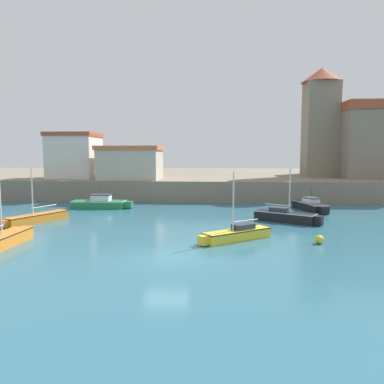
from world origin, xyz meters
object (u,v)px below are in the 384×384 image
(motorboat_black_6, at_px, (310,205))
(harbor_shed_near_wharf, at_px, (131,162))
(sailboat_orange_2, at_px, (36,218))
(church, at_px, (356,138))
(mooring_buoy, at_px, (319,239))
(harbor_shed_mid_row, at_px, (75,155))
(sailboat_yellow_3, at_px, (237,234))
(sailboat_black_0, at_px, (286,216))
(motorboat_green_5, at_px, (101,203))

(motorboat_black_6, height_order, harbor_shed_near_wharf, harbor_shed_near_wharf)
(sailboat_orange_2, relative_size, church, 0.36)
(motorboat_black_6, distance_m, mooring_buoy, 14.46)
(church, bearing_deg, sailboat_orange_2, -143.35)
(harbor_shed_mid_row, bearing_deg, sailboat_yellow_3, -50.48)
(sailboat_yellow_3, bearing_deg, harbor_shed_mid_row, 129.52)
(sailboat_black_0, bearing_deg, mooring_buoy, -84.58)
(sailboat_orange_2, relative_size, sailboat_yellow_3, 1.19)
(sailboat_yellow_3, xyz_separation_m, motorboat_black_6, (8.09, 13.49, 0.09))
(motorboat_green_5, relative_size, church, 0.39)
(mooring_buoy, height_order, harbor_shed_near_wharf, harbor_shed_near_wharf)
(sailboat_black_0, bearing_deg, harbor_shed_mid_row, 144.55)
(sailboat_black_0, relative_size, harbor_shed_mid_row, 0.86)
(motorboat_green_5, relative_size, motorboat_black_6, 1.15)
(sailboat_black_0, bearing_deg, sailboat_orange_2, -175.70)
(mooring_buoy, bearing_deg, sailboat_yellow_3, 172.64)
(sailboat_black_0, distance_m, sailboat_yellow_3, 8.22)
(sailboat_yellow_3, height_order, harbor_shed_near_wharf, harbor_shed_near_wharf)
(motorboat_green_5, height_order, motorboat_black_6, motorboat_green_5)
(sailboat_orange_2, xyz_separation_m, harbor_shed_near_wharf, (4.10, 17.04, 4.18))
(motorboat_green_5, xyz_separation_m, church, (32.15, 17.54, 7.44))
(mooring_buoy, height_order, harbor_shed_mid_row, harbor_shed_mid_row)
(motorboat_green_5, height_order, harbor_shed_near_wharf, harbor_shed_near_wharf)
(sailboat_black_0, bearing_deg, motorboat_green_5, 158.92)
(motorboat_black_6, relative_size, mooring_buoy, 10.02)
(motorboat_black_6, distance_m, harbor_shed_near_wharf, 22.46)
(church, xyz_separation_m, harbor_shed_near_wharf, (-30.84, -8.96, -3.40))
(sailboat_orange_2, height_order, mooring_buoy, sailboat_orange_2)
(motorboat_black_6, relative_size, harbor_shed_mid_row, 0.89)
(sailboat_yellow_3, distance_m, motorboat_black_6, 15.73)
(motorboat_green_5, bearing_deg, harbor_shed_near_wharf, 81.35)
(harbor_shed_near_wharf, bearing_deg, motorboat_green_5, -98.65)
(motorboat_black_6, bearing_deg, harbor_shed_mid_row, 158.85)
(sailboat_yellow_3, relative_size, church, 0.30)
(sailboat_black_0, xyz_separation_m, motorboat_green_5, (-17.90, 6.90, 0.04))
(motorboat_black_6, relative_size, church, 0.34)
(harbor_shed_mid_row, bearing_deg, motorboat_green_5, -57.75)
(motorboat_black_6, distance_m, harbor_shed_mid_row, 30.67)
(harbor_shed_mid_row, bearing_deg, sailboat_orange_2, -78.43)
(sailboat_orange_2, height_order, sailboat_yellow_3, sailboat_orange_2)
(harbor_shed_near_wharf, bearing_deg, sailboat_yellow_3, -61.54)
(motorboat_black_6, bearing_deg, church, 59.25)
(church, bearing_deg, mooring_buoy, -112.91)
(mooring_buoy, bearing_deg, motorboat_green_5, 142.15)
(sailboat_yellow_3, height_order, church, church)
(sailboat_black_0, bearing_deg, harbor_shed_near_wharf, 136.98)
(sailboat_black_0, height_order, mooring_buoy, sailboat_black_0)
(sailboat_yellow_3, bearing_deg, harbor_shed_near_wharf, 118.46)
(sailboat_black_0, xyz_separation_m, sailboat_orange_2, (-20.69, -1.56, -0.10))
(motorboat_black_6, bearing_deg, sailboat_black_0, -118.83)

